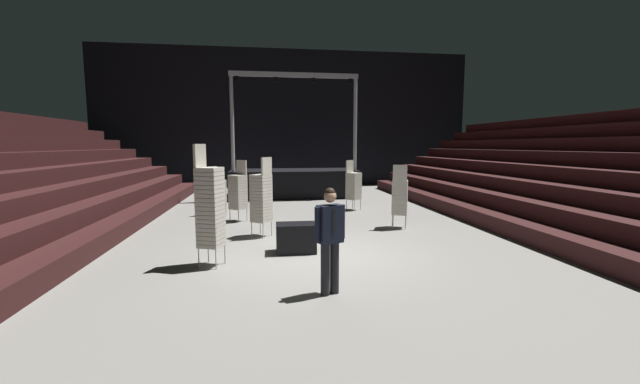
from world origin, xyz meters
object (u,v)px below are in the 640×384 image
Objects in this scene: chair_stack_mid_left at (261,197)px; equipment_road_case at (296,238)px; chair_stack_mid_right at (353,185)px; chair_stack_front_right at (210,206)px; stage_riser at (294,181)px; man_with_tie at (330,234)px; chair_stack_rear_left at (217,191)px; chair_stack_front_left at (400,196)px; chair_stack_mid_centre at (238,191)px.

chair_stack_mid_left is 2.37× the size of equipment_road_case.
chair_stack_mid_right is at bearing -4.76° from chair_stack_mid_left.
stage_riser is at bearing -171.47° from chair_stack_front_right.
man_with_tie is 8.19m from chair_stack_rear_left.
chair_stack_mid_right is (4.40, 6.32, -0.29)m from chair_stack_front_right.
chair_stack_mid_right is at bearing 166.70° from chair_stack_front_right.
chair_stack_front_right is 2.66m from chair_stack_mid_left.
man_with_tie is at bearing -82.26° from equipment_road_case.
chair_stack_mid_left reaches higher than chair_stack_front_left.
equipment_road_case is at bearing 151.22° from chair_stack_mid_centre.
stage_riser reaches higher than chair_stack_front_left.
chair_stack_mid_centre is at bearing -110.60° from stage_riser.
chair_stack_mid_left is 5.15m from chair_stack_mid_right.
chair_stack_rear_left is 5.65m from equipment_road_case.
chair_stack_mid_left is 2.00m from equipment_road_case.
stage_riser reaches higher than chair_stack_mid_centre.
stage_riser is at bearing 26.54° from chair_stack_mid_left.
stage_riser reaches higher than chair_stack_mid_right.
chair_stack_mid_right is 0.96× the size of chair_stack_mid_centre.
chair_stack_front_left is at bearing 34.23° from equipment_road_case.
chair_stack_mid_right is (2.26, 8.16, -0.06)m from man_with_tie.
equipment_road_case is at bearing 25.74° from chair_stack_mid_right.
chair_stack_mid_right is (-0.64, 3.33, 0.00)m from chair_stack_front_left.
chair_stack_front_left is at bearing -159.89° from chair_stack_mid_centre.
chair_stack_mid_right reaches higher than man_with_tie.
stage_riser is 3.04× the size of chair_stack_mid_centre.
chair_stack_front_right is 1.32× the size of chair_stack_mid_right.
chair_stack_front_right is at bearing -126.49° from chair_stack_front_left.
chair_stack_front_left is 4.08m from chair_stack_mid_left.
stage_riser is at bearing -104.50° from chair_stack_mid_right.
chair_stack_front_right is at bearing 39.82° from chair_stack_rear_left.
chair_stack_mid_left is 3.77m from chair_stack_rear_left.
chair_stack_front_left is 0.76× the size of chair_stack_front_right.
chair_stack_mid_centre is 4.26m from equipment_road_case.
chair_stack_rear_left is 1.90× the size of equipment_road_case.
chair_stack_mid_right reaches higher than equipment_road_case.
stage_riser is 10.90m from chair_stack_front_right.
chair_stack_mid_centre reaches higher than equipment_road_case.
chair_stack_mid_centre is (-4.81, 1.70, 0.04)m from chair_stack_front_left.
equipment_road_case is (-0.67, -9.83, -0.39)m from stage_riser.
chair_stack_mid_left reaches higher than chair_stack_rear_left.
chair_stack_front_left is at bearing -143.50° from man_with_tie.
chair_stack_mid_right is at bearing 129.36° from chair_stack_rear_left.
chair_stack_mid_centre is (-2.22, -5.91, 0.26)m from stage_riser.
chair_stack_mid_left is (1.00, 2.46, -0.17)m from chair_stack_front_right.
man_with_tie is 0.83× the size of chair_stack_mid_left.
man_with_tie is at bearing -128.38° from chair_stack_mid_left.
equipment_road_case is (-2.62, -5.54, -0.61)m from chair_stack_mid_right.
chair_stack_mid_centre is at bearing -17.68° from chair_stack_mid_right.
chair_stack_front_left is at bearing 142.25° from chair_stack_front_right.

